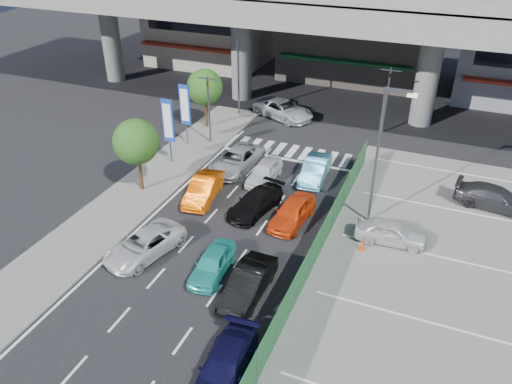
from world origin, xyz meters
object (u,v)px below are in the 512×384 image
at_px(street_lamp_left, 240,60).
at_px(hatch_black_mid_right, 248,284).
at_px(minivan_navy_back, 225,368).
at_px(sedan_white_mid_left, 145,244).
at_px(traffic_cone, 362,245).
at_px(parked_sedan_dgrey, 495,198).
at_px(sedan_white_front_mid, 264,172).
at_px(crossing_wagon_silver, 283,109).
at_px(parked_sedan_white, 391,232).
at_px(traffic_light_right, 389,84).
at_px(street_lamp_right, 382,147).
at_px(taxi_teal_mid, 212,263).
at_px(wagon_silver_front_left, 236,160).
at_px(taxi_orange_left, 204,189).
at_px(tree_far, 205,87).
at_px(taxi_orange_right, 292,212).
at_px(sedan_black_mid, 256,202).
at_px(kei_truck_front_right, 315,169).
at_px(tree_near, 136,142).
at_px(signboard_far, 185,107).
at_px(signboard_near, 168,123).

height_order(street_lamp_left, hatch_black_mid_right, street_lamp_left).
relative_size(minivan_navy_back, sedan_white_mid_left, 0.94).
bearing_deg(traffic_cone, parked_sedan_dgrey, 48.33).
xyz_separation_m(sedan_white_front_mid, crossing_wagon_silver, (-2.50, 10.67, 0.10)).
relative_size(street_lamp_left, sedan_white_mid_left, 1.75).
xyz_separation_m(crossing_wagon_silver, parked_sedan_white, (11.30, -14.47, -0.04)).
relative_size(traffic_light_right, parked_sedan_dgrey, 1.14).
xyz_separation_m(street_lamp_right, street_lamp_left, (-13.50, 12.00, 0.00)).
xyz_separation_m(taxi_teal_mid, wagon_silver_front_left, (-3.46, 10.50, 0.07)).
xyz_separation_m(traffic_light_right, crossing_wagon_silver, (-8.30, -0.18, -3.19)).
height_order(street_lamp_right, taxi_orange_left, street_lamp_right).
distance_m(wagon_silver_front_left, parked_sedan_dgrey, 16.32).
xyz_separation_m(tree_far, sedan_white_mid_left, (4.68, -16.05, -2.75)).
height_order(taxi_orange_right, sedan_white_front_mid, taxi_orange_right).
bearing_deg(hatch_black_mid_right, minivan_navy_back, -77.11).
bearing_deg(minivan_navy_back, tree_far, 114.38).
bearing_deg(parked_sedan_dgrey, sedan_white_mid_left, 132.28).
xyz_separation_m(street_lamp_left, hatch_black_mid_right, (9.37, -20.37, -4.08)).
height_order(taxi_orange_left, crossing_wagon_silver, crossing_wagon_silver).
relative_size(sedan_black_mid, kei_truck_front_right, 1.02).
distance_m(minivan_navy_back, hatch_black_mid_right, 4.81).
height_order(traffic_light_right, minivan_navy_back, traffic_light_right).
bearing_deg(minivan_navy_back, taxi_orange_left, 116.41).
bearing_deg(taxi_orange_right, parked_sedan_dgrey, 35.09).
distance_m(tree_near, traffic_cone, 14.60).
bearing_deg(taxi_orange_right, signboard_far, 152.99).
xyz_separation_m(sedan_white_mid_left, parked_sedan_white, (11.62, 5.90, 0.07)).
xyz_separation_m(tree_near, sedan_black_mid, (7.60, 0.48, -2.77)).
bearing_deg(taxi_teal_mid, tree_near, 140.54).
height_order(signboard_far, taxi_teal_mid, signboard_far).
xyz_separation_m(traffic_light_right, tree_far, (-13.30, -4.50, -0.55)).
bearing_deg(minivan_navy_back, parked_sedan_white, 64.37).
xyz_separation_m(tree_far, sedan_black_mid, (8.40, -10.02, -2.77)).
xyz_separation_m(taxi_teal_mid, taxi_orange_right, (2.17, 5.78, 0.06)).
bearing_deg(kei_truck_front_right, sedan_white_mid_left, -121.89).
distance_m(minivan_navy_back, taxi_orange_right, 11.32).
xyz_separation_m(sedan_black_mid, kei_truck_front_right, (2.11, 5.18, 0.07)).
xyz_separation_m(traffic_light_right, tree_near, (-12.50, -15.00, -0.55)).
bearing_deg(sedan_white_front_mid, street_lamp_left, 121.79).
distance_m(traffic_light_right, tree_near, 19.53).
bearing_deg(minivan_navy_back, tree_near, 130.58).
xyz_separation_m(taxi_orange_left, crossing_wagon_silver, (0.09, 14.21, 0.06)).
distance_m(traffic_light_right, minivan_navy_back, 26.31).
relative_size(street_lamp_right, kei_truck_front_right, 1.91).
distance_m(taxi_teal_mid, traffic_cone, 7.95).
bearing_deg(street_lamp_right, signboard_near, 172.10).
bearing_deg(crossing_wagon_silver, street_lamp_left, 125.23).
xyz_separation_m(taxi_teal_mid, crossing_wagon_silver, (-3.61, 20.38, 0.13)).
distance_m(street_lamp_right, tree_far, 17.27).
xyz_separation_m(minivan_navy_back, parked_sedan_dgrey, (9.53, 17.27, 0.10)).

